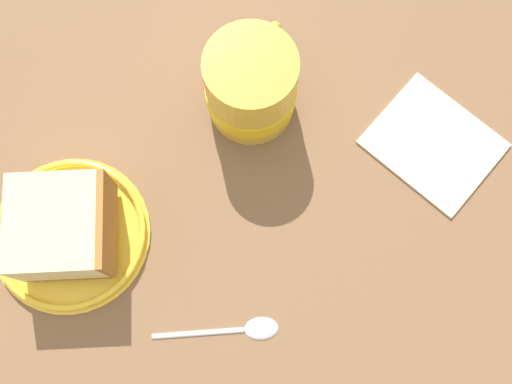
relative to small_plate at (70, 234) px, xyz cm
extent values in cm
cube|color=brown|center=(9.61, 3.35, -2.39)|extent=(132.00, 132.00, 3.51)
cylinder|color=yellow|center=(0.00, 0.00, -0.29)|extent=(14.33, 14.33, 0.68)
torus|color=yellow|center=(0.00, 0.00, 0.35)|extent=(13.79, 13.79, 0.60)
cube|color=#9E662D|center=(0.00, 0.00, 0.35)|extent=(10.08, 10.49, 0.60)
cube|color=beige|center=(0.00, 0.00, 3.29)|extent=(10.08, 10.49, 5.28)
cube|color=#9E662D|center=(3.82, 1.48, 3.29)|extent=(3.57, 7.96, 5.28)
cylinder|color=gold|center=(11.40, 17.18, 3.79)|extent=(8.15, 8.15, 8.85)
cylinder|color=yellow|center=(11.40, 17.18, 2.36)|extent=(8.31, 8.31, 2.13)
cylinder|color=black|center=(11.40, 17.18, 6.77)|extent=(7.17, 7.17, 0.40)
torus|color=gold|center=(11.68, 21.25, 3.79)|extent=(1.26, 4.88, 4.82)
ellipsoid|color=silver|center=(18.95, -2.40, -0.23)|extent=(3.54, 3.00, 0.80)
cylinder|color=silver|center=(13.85, -4.53, -0.38)|extent=(7.62, 3.56, 0.50)
cube|color=beige|center=(28.94, 18.91, -0.33)|extent=(13.96, 13.01, 0.60)
camera|label=1|loc=(18.99, -4.02, 53.70)|focal=42.59mm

